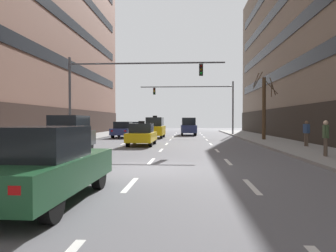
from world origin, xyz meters
TOP-DOWN VIEW (x-y plane):
  - ground_plane at (0.00, 0.00)m, footprint 120.00×120.00m
  - lane_stripe_l1_s3 at (-3.37, -3.00)m, footprint 0.16×2.00m
  - lane_stripe_l1_s4 at (-3.37, 2.00)m, footprint 0.16×2.00m
  - lane_stripe_l1_s5 at (-3.37, 7.00)m, footprint 0.16×2.00m
  - lane_stripe_l1_s6 at (-3.37, 12.00)m, footprint 0.16×2.00m
  - lane_stripe_l1_s7 at (-3.37, 17.00)m, footprint 0.16×2.00m
  - lane_stripe_l1_s8 at (-3.37, 22.00)m, footprint 0.16×2.00m
  - lane_stripe_l1_s9 at (-3.37, 27.00)m, footprint 0.16×2.00m
  - lane_stripe_l1_s10 at (-3.37, 32.00)m, footprint 0.16×2.00m
  - lane_stripe_l2_s3 at (0.00, -3.00)m, footprint 0.16×2.00m
  - lane_stripe_l2_s4 at (0.00, 2.00)m, footprint 0.16×2.00m
  - lane_stripe_l2_s5 at (0.00, 7.00)m, footprint 0.16×2.00m
  - lane_stripe_l2_s6 at (0.00, 12.00)m, footprint 0.16×2.00m
  - lane_stripe_l2_s7 at (0.00, 17.00)m, footprint 0.16×2.00m
  - lane_stripe_l2_s8 at (0.00, 22.00)m, footprint 0.16×2.00m
  - lane_stripe_l2_s9 at (0.00, 27.00)m, footprint 0.16×2.00m
  - lane_stripe_l2_s10 at (0.00, 32.00)m, footprint 0.16×2.00m
  - lane_stripe_l3_s3 at (3.37, -3.00)m, footprint 0.16×2.00m
  - lane_stripe_l3_s4 at (3.37, 2.00)m, footprint 0.16×2.00m
  - lane_stripe_l3_s5 at (3.37, 7.00)m, footprint 0.16×2.00m
  - lane_stripe_l3_s6 at (3.37, 12.00)m, footprint 0.16×2.00m
  - lane_stripe_l3_s7 at (3.37, 17.00)m, footprint 0.16×2.00m
  - lane_stripe_l3_s8 at (3.37, 22.00)m, footprint 0.16×2.00m
  - lane_stripe_l3_s9 at (3.37, 27.00)m, footprint 0.16×2.00m
  - lane_stripe_l3_s10 at (3.37, 32.00)m, footprint 0.16×2.00m
  - car_driving_0 at (-1.58, -4.96)m, footprint 1.94×4.52m
  - car_driving_1 at (-4.92, 28.11)m, footprint 1.88×4.32m
  - taxi_driving_2 at (-1.75, 19.86)m, footprint 1.86×4.37m
  - taxi_driving_3 at (-1.68, 10.41)m, footprint 1.77×4.24m
  - car_driving_4 at (1.70, 26.04)m, footprint 1.98×4.44m
  - car_driving_5 at (-5.12, 20.27)m, footprint 1.91×4.47m
  - car_driving_6 at (-5.01, 5.35)m, footprint 1.93×4.35m
  - traffic_signal_0 at (-3.44, 10.80)m, footprint 11.50×0.35m
  - traffic_signal_1 at (3.47, 26.65)m, footprint 11.49×0.35m
  - street_tree_0 at (8.31, 16.03)m, footprint 2.16×2.16m
  - pedestrian_0 at (8.03, 3.23)m, footprint 0.25×0.53m
  - pedestrian_1 at (9.25, 8.83)m, footprint 0.33×0.48m

SIDE VIEW (x-z plane):
  - ground_plane at x=0.00m, z-range 0.00..0.00m
  - lane_stripe_l1_s3 at x=-3.37m, z-range 0.00..0.01m
  - lane_stripe_l1_s4 at x=-3.37m, z-range 0.00..0.01m
  - lane_stripe_l1_s5 at x=-3.37m, z-range 0.00..0.01m
  - lane_stripe_l1_s6 at x=-3.37m, z-range 0.00..0.01m
  - lane_stripe_l1_s7 at x=-3.37m, z-range 0.00..0.01m
  - lane_stripe_l1_s8 at x=-3.37m, z-range 0.00..0.01m
  - lane_stripe_l1_s9 at x=-3.37m, z-range 0.00..0.01m
  - lane_stripe_l1_s10 at x=-3.37m, z-range 0.00..0.01m
  - lane_stripe_l2_s3 at x=0.00m, z-range 0.00..0.01m
  - lane_stripe_l2_s4 at x=0.00m, z-range 0.00..0.01m
  - lane_stripe_l2_s5 at x=0.00m, z-range 0.00..0.01m
  - lane_stripe_l2_s6 at x=0.00m, z-range 0.00..0.01m
  - lane_stripe_l2_s7 at x=0.00m, z-range 0.00..0.01m
  - lane_stripe_l2_s8 at x=0.00m, z-range 0.00..0.01m
  - lane_stripe_l2_s9 at x=0.00m, z-range 0.00..0.01m
  - lane_stripe_l2_s10 at x=0.00m, z-range 0.00..0.01m
  - lane_stripe_l3_s3 at x=3.37m, z-range 0.00..0.01m
  - lane_stripe_l3_s4 at x=3.37m, z-range 0.00..0.01m
  - lane_stripe_l3_s5 at x=3.37m, z-range 0.00..0.01m
  - lane_stripe_l3_s6 at x=3.37m, z-range 0.00..0.01m
  - lane_stripe_l3_s7 at x=3.37m, z-range 0.00..0.01m
  - lane_stripe_l3_s8 at x=3.37m, z-range 0.00..0.01m
  - lane_stripe_l3_s9 at x=3.37m, z-range 0.00..0.01m
  - lane_stripe_l3_s10 at x=3.37m, z-range 0.00..0.01m
  - taxi_driving_3 at x=-1.68m, z-range -0.10..1.67m
  - car_driving_1 at x=-4.92m, z-range -0.01..1.59m
  - car_driving_5 at x=-5.12m, z-range -0.01..1.66m
  - car_driving_0 at x=-1.58m, z-range -0.01..1.67m
  - car_driving_6 at x=-5.01m, z-range 0.00..2.08m
  - taxi_driving_2 at x=-1.75m, z-range -0.09..2.19m
  - car_driving_4 at x=1.70m, z-range 0.00..2.12m
  - pedestrian_1 at x=9.25m, z-range 0.27..1.92m
  - pedestrian_0 at x=8.03m, z-range 0.27..1.95m
  - street_tree_0 at x=8.31m, z-range -0.02..6.07m
  - traffic_signal_0 at x=-3.44m, z-range 1.48..7.81m
  - traffic_signal_1 at x=3.47m, z-range 1.43..7.88m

